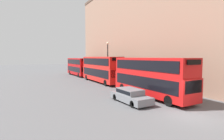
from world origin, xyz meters
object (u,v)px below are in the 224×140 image
Objects in this scene: bus_third_in_queue at (79,66)px; pedestrian at (127,80)px; bus_second_in_queue at (101,68)px; bus_leading at (150,75)px; car_dark_sedan at (130,95)px.

bus_third_in_queue is 6.23× the size of pedestrian.
bus_second_in_queue is at bearing -90.00° from bus_third_in_queue.
bus_leading is 25.13m from bus_third_in_queue.
bus_leading is 2.30× the size of car_dark_sedan.
bus_second_in_queue reaches higher than pedestrian.
pedestrian is (2.57, 8.43, -1.62)m from bus_leading.
bus_second_in_queue reaches higher than bus_third_in_queue.
bus_third_in_queue is at bearing 82.61° from car_dark_sedan.
bus_third_in_queue is at bearing 98.76° from pedestrian.
bus_leading is 8.96m from pedestrian.
bus_second_in_queue is 1.09× the size of bus_third_in_queue.
car_dark_sedan is at bearing -97.39° from bus_third_in_queue.
bus_second_in_queue is at bearing 90.00° from bus_leading.
bus_leading is 0.96× the size of bus_second_in_queue.
bus_leading reaches higher than bus_third_in_queue.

